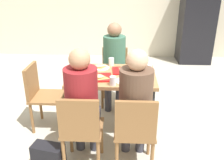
% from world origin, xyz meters
% --- Properties ---
extents(ground_plane, '(10.00, 10.00, 0.02)m').
position_xyz_m(ground_plane, '(0.00, 0.00, -0.01)').
color(ground_plane, '#B2AD9E').
extents(main_table, '(1.04, 0.75, 0.75)m').
position_xyz_m(main_table, '(0.00, 0.00, 0.64)').
color(main_table, '#9E7247').
rests_on(main_table, ground_plane).
extents(chair_near_left, '(0.40, 0.40, 0.85)m').
position_xyz_m(chair_near_left, '(-0.26, -0.76, 0.49)').
color(chair_near_left, olive).
rests_on(chair_near_left, ground_plane).
extents(chair_near_right, '(0.40, 0.40, 0.85)m').
position_xyz_m(chair_near_right, '(0.26, -0.76, 0.49)').
color(chair_near_right, olive).
rests_on(chair_near_right, ground_plane).
extents(chair_far_side, '(0.40, 0.40, 0.85)m').
position_xyz_m(chair_far_side, '(0.00, 0.76, 0.49)').
color(chair_far_side, olive).
rests_on(chair_far_side, ground_plane).
extents(chair_left_end, '(0.40, 0.40, 0.85)m').
position_xyz_m(chair_left_end, '(-0.90, 0.00, 0.49)').
color(chair_left_end, olive).
rests_on(chair_left_end, ground_plane).
extents(person_in_red, '(0.32, 0.42, 1.26)m').
position_xyz_m(person_in_red, '(-0.26, -0.62, 0.74)').
color(person_in_red, '#383842').
rests_on(person_in_red, ground_plane).
extents(person_in_brown_jacket, '(0.32, 0.42, 1.26)m').
position_xyz_m(person_in_brown_jacket, '(0.26, -0.62, 0.74)').
color(person_in_brown_jacket, '#383842').
rests_on(person_in_brown_jacket, ground_plane).
extents(person_far_side, '(0.32, 0.42, 1.26)m').
position_xyz_m(person_far_side, '(-0.00, 0.62, 0.74)').
color(person_far_side, '#383842').
rests_on(person_far_side, ground_plane).
extents(tray_red_near, '(0.38, 0.29, 0.02)m').
position_xyz_m(tray_red_near, '(-0.18, -0.13, 0.76)').
color(tray_red_near, '#B21414').
rests_on(tray_red_near, main_table).
extents(tray_red_far, '(0.38, 0.29, 0.02)m').
position_xyz_m(tray_red_far, '(0.18, 0.11, 0.76)').
color(tray_red_far, '#B21414').
rests_on(tray_red_far, main_table).
extents(paper_plate_center, '(0.22, 0.22, 0.01)m').
position_xyz_m(paper_plate_center, '(-0.16, 0.21, 0.76)').
color(paper_plate_center, white).
rests_on(paper_plate_center, main_table).
extents(paper_plate_near_edge, '(0.22, 0.22, 0.01)m').
position_xyz_m(paper_plate_near_edge, '(0.16, -0.21, 0.76)').
color(paper_plate_near_edge, white).
rests_on(paper_plate_near_edge, main_table).
extents(pizza_slice_a, '(0.26, 0.21, 0.02)m').
position_xyz_m(pizza_slice_a, '(-0.17, -0.14, 0.78)').
color(pizza_slice_a, '#C68C47').
rests_on(pizza_slice_a, tray_red_near).
extents(pizza_slice_b, '(0.29, 0.27, 0.02)m').
position_xyz_m(pizza_slice_b, '(0.21, 0.09, 0.78)').
color(pizza_slice_b, '#DBAD60').
rests_on(pizza_slice_b, tray_red_far).
extents(pizza_slice_c, '(0.19, 0.19, 0.02)m').
position_xyz_m(pizza_slice_c, '(-0.18, 0.23, 0.77)').
color(pizza_slice_c, '#C68C47').
rests_on(pizza_slice_c, paper_plate_center).
extents(plastic_cup_a, '(0.07, 0.07, 0.10)m').
position_xyz_m(plastic_cup_a, '(-0.03, 0.32, 0.80)').
color(plastic_cup_a, white).
rests_on(plastic_cup_a, main_table).
extents(plastic_cup_b, '(0.07, 0.07, 0.10)m').
position_xyz_m(plastic_cup_b, '(0.03, -0.32, 0.80)').
color(plastic_cup_b, white).
rests_on(plastic_cup_b, main_table).
extents(plastic_cup_c, '(0.07, 0.07, 0.10)m').
position_xyz_m(plastic_cup_c, '(-0.42, 0.06, 0.80)').
color(plastic_cup_c, white).
rests_on(plastic_cup_c, main_table).
extents(soda_can, '(0.07, 0.07, 0.12)m').
position_xyz_m(soda_can, '(0.44, 0.02, 0.82)').
color(soda_can, '#B7BCC6').
rests_on(soda_can, main_table).
extents(condiment_bottle, '(0.06, 0.06, 0.16)m').
position_xyz_m(condiment_bottle, '(-0.34, 0.21, 0.83)').
color(condiment_bottle, orange).
rests_on(condiment_bottle, main_table).
extents(foil_bundle, '(0.10, 0.10, 0.10)m').
position_xyz_m(foil_bundle, '(-0.44, -0.02, 0.80)').
color(foil_bundle, silver).
rests_on(foil_bundle, main_table).
extents(handbag, '(0.35, 0.22, 0.28)m').
position_xyz_m(handbag, '(-0.61, -0.78, 0.14)').
color(handbag, black).
rests_on(handbag, ground_plane).
extents(drink_fridge, '(0.70, 0.60, 1.90)m').
position_xyz_m(drink_fridge, '(1.72, 2.85, 0.95)').
color(drink_fridge, black).
rests_on(drink_fridge, ground_plane).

